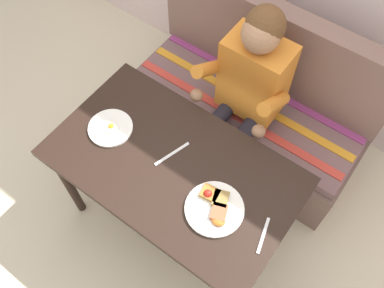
{
  "coord_description": "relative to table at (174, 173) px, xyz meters",
  "views": [
    {
      "loc": [
        0.63,
        -0.71,
        2.5
      ],
      "look_at": [
        0.0,
        0.15,
        0.72
      ],
      "focal_mm": 39.55,
      "sensor_mm": 36.0,
      "label": 1
    }
  ],
  "objects": [
    {
      "name": "person",
      "position": [
        0.04,
        0.59,
        0.09
      ],
      "size": [
        0.45,
        0.61,
        1.21
      ],
      "color": "orange",
      "rests_on": "ground"
    },
    {
      "name": "fork",
      "position": [
        0.52,
        -0.04,
        0.08
      ],
      "size": [
        0.06,
        0.17,
        0.0
      ],
      "primitive_type": "cube",
      "rotation": [
        0.0,
        0.0,
        0.26
      ],
      "color": "silver",
      "rests_on": "table"
    },
    {
      "name": "table",
      "position": [
        0.0,
        0.0,
        0.0
      ],
      "size": [
        1.2,
        0.7,
        0.73
      ],
      "color": "black",
      "rests_on": "ground"
    },
    {
      "name": "ground_plane",
      "position": [
        0.0,
        0.0,
        -0.65
      ],
      "size": [
        8.0,
        8.0,
        0.0
      ],
      "primitive_type": "plane",
      "color": "beige"
    },
    {
      "name": "couch",
      "position": [
        0.0,
        0.76,
        -0.32
      ],
      "size": [
        1.44,
        0.56,
        1.0
      ],
      "color": "#72574F",
      "rests_on": "ground"
    },
    {
      "name": "plate_eggs",
      "position": [
        -0.38,
        -0.02,
        0.09
      ],
      "size": [
        0.22,
        0.22,
        0.04
      ],
      "color": "white",
      "rests_on": "table"
    },
    {
      "name": "knife",
      "position": [
        -0.04,
        0.04,
        0.08
      ],
      "size": [
        0.07,
        0.2,
        0.0
      ],
      "primitive_type": "cube",
      "rotation": [
        0.0,
        0.0,
        -0.29
      ],
      "color": "silver",
      "rests_on": "table"
    },
    {
      "name": "plate_breakfast",
      "position": [
        0.28,
        -0.07,
        0.1
      ],
      "size": [
        0.27,
        0.27,
        0.05
      ],
      "color": "white",
      "rests_on": "table"
    }
  ]
}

